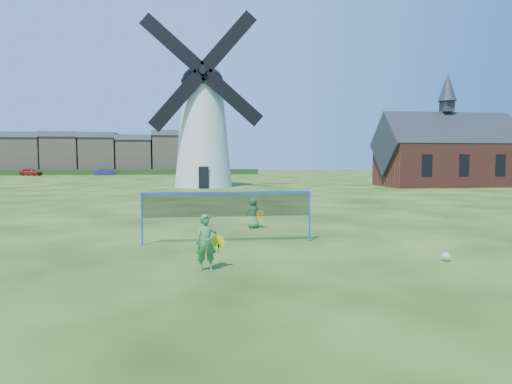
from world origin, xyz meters
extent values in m
plane|color=black|center=(0.00, 0.00, 0.00)|extent=(220.00, 220.00, 0.00)
ellipsoid|color=black|center=(-1.24, 28.15, 9.86)|extent=(3.87, 3.87, 2.90)
cylinder|color=black|center=(-1.24, 28.15, 9.86)|extent=(4.01, 4.01, 0.16)
cube|color=black|center=(-1.24, 25.51, 0.99)|extent=(0.90, 0.11, 1.97)
cube|color=black|center=(-1.24, 26.06, 4.48)|extent=(0.63, 0.11, 0.81)
cube|color=black|center=(-1.24, 26.49, 7.35)|extent=(0.54, 0.11, 0.72)
cylinder|color=black|center=(-1.24, 26.27, 10.39)|extent=(0.63, 1.08, 0.63)
cylinder|color=black|center=(-1.24, 30.39, 10.66)|extent=(1.97, 0.11, 1.97)
cylinder|color=black|center=(-1.24, 29.95, 10.66)|extent=(0.13, 1.61, 0.13)
cube|color=black|center=(1.05, 26.05, 13.03)|extent=(5.07, 0.09, 5.55)
cube|color=black|center=(-3.88, 26.05, 12.69)|extent=(5.55, 0.09, 5.07)
cube|color=black|center=(-3.54, 26.05, 7.76)|extent=(5.07, 0.09, 5.55)
cube|color=black|center=(1.39, 26.05, 8.10)|extent=(5.55, 0.09, 5.07)
cube|color=brown|center=(22.15, 26.39, 2.04)|extent=(12.24, 6.12, 4.08)
cube|color=#2D3035|center=(22.15, 26.39, 4.08)|extent=(12.85, 6.23, 6.23)
cube|color=#2D3035|center=(22.15, 26.39, 7.71)|extent=(1.02, 1.02, 1.02)
cone|color=#2D3035|center=(22.15, 26.39, 9.54)|extent=(1.73, 1.73, 2.65)
cube|color=black|center=(18.58, 23.38, 2.04)|extent=(1.02, 0.10, 2.04)
cube|color=black|center=(22.15, 23.38, 2.04)|extent=(1.02, 0.10, 2.04)
cube|color=black|center=(25.72, 23.38, 2.04)|extent=(1.02, 0.10, 2.04)
cylinder|color=blue|center=(-3.20, 0.10, 0.78)|extent=(0.05, 0.05, 1.55)
cylinder|color=blue|center=(1.80, 0.10, 0.78)|extent=(0.05, 0.05, 1.55)
cube|color=black|center=(-0.70, 0.10, 1.15)|extent=(5.00, 0.02, 0.70)
cube|color=blue|center=(-0.70, 0.10, 1.52)|extent=(5.00, 0.02, 0.06)
imported|color=#327D3D|center=(-1.38, -3.05, 0.64)|extent=(0.48, 0.33, 1.27)
cylinder|color=yellow|center=(-1.10, -2.87, 0.62)|extent=(0.28, 0.02, 0.28)
cube|color=yellow|center=(-1.10, -2.87, 0.45)|extent=(0.03, 0.02, 0.20)
imported|color=#458841|center=(0.41, 2.87, 0.56)|extent=(0.56, 0.39, 1.11)
cylinder|color=yellow|center=(0.63, 2.65, 0.57)|extent=(0.28, 0.02, 0.28)
cube|color=yellow|center=(0.63, 2.65, 0.40)|extent=(0.03, 0.02, 0.20)
sphere|color=green|center=(4.47, -2.89, 0.11)|extent=(0.22, 0.22, 0.22)
cube|color=gray|center=(-33.91, 72.00, 3.32)|extent=(7.06, 8.00, 6.64)
cube|color=#4C4C54|center=(-33.91, 72.00, 7.14)|extent=(7.36, 8.40, 1.00)
cube|color=gray|center=(-26.94, 72.00, 3.40)|extent=(6.29, 8.00, 6.81)
cube|color=#4C4C54|center=(-26.94, 72.00, 7.31)|extent=(6.59, 8.40, 1.00)
cube|color=gray|center=(-20.36, 72.00, 3.36)|extent=(6.26, 8.00, 6.72)
cube|color=#4C4C54|center=(-20.36, 72.00, 7.22)|extent=(6.56, 8.40, 1.00)
cube|color=gray|center=(-13.77, 72.00, 3.15)|extent=(6.31, 8.00, 6.31)
cube|color=#4C4C54|center=(-13.77, 72.00, 6.81)|extent=(6.61, 8.40, 1.00)
cube|color=gray|center=(-6.88, 72.00, 3.60)|extent=(6.88, 8.00, 7.19)
cube|color=#4C4C54|center=(-6.88, 72.00, 7.69)|extent=(7.18, 8.40, 1.00)
cube|color=gray|center=(0.06, 72.00, 3.23)|extent=(6.40, 8.00, 6.47)
cube|color=#4C4C54|center=(0.06, 72.00, 6.97)|extent=(6.70, 8.40, 1.00)
cube|color=#193814|center=(-22.00, 66.00, 0.50)|extent=(62.00, 0.80, 1.00)
imported|color=maroon|center=(-29.66, 62.75, 0.63)|extent=(3.96, 2.65, 1.25)
imported|color=navy|center=(-18.02, 64.13, 0.60)|extent=(3.81, 2.09, 1.19)
camera|label=1|loc=(-1.48, -12.51, 2.45)|focal=29.92mm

